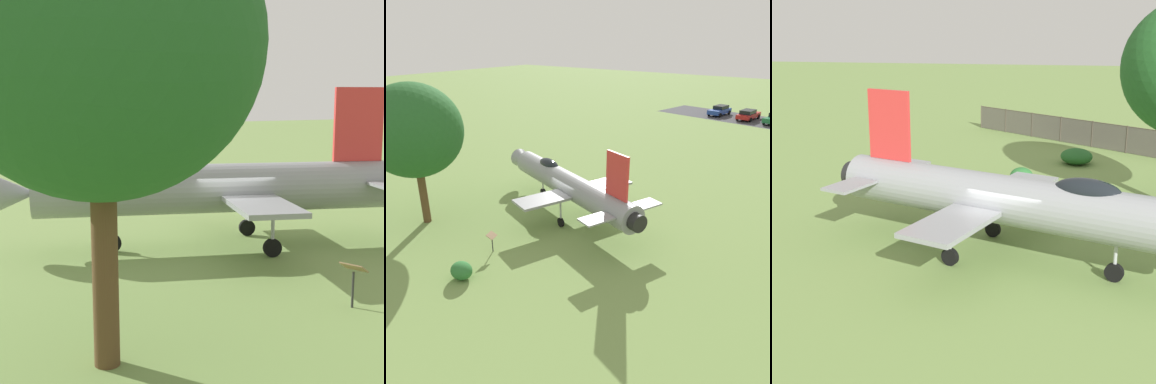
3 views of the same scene
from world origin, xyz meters
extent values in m
plane|color=#75934C|center=(0.00, 0.00, 0.00)|extent=(200.00, 200.00, 0.00)
cube|color=#38383D|center=(-39.74, 4.38, 0.00)|extent=(13.46, 33.74, 0.00)
cylinder|color=gray|center=(0.00, 0.00, 2.07)|extent=(5.80, 12.52, 1.68)
cone|color=gray|center=(-2.31, -6.55, 2.07)|extent=(1.88, 1.98, 1.43)
ellipsoid|color=black|center=(-0.93, -2.63, 2.78)|extent=(1.58, 2.37, 0.84)
cube|color=red|center=(1.60, 4.55, 4.19)|extent=(0.73, 1.74, 2.57)
cube|color=gray|center=(2.56, -0.23, 1.86)|extent=(3.72, 2.81, 0.16)
cube|color=gray|center=(-2.14, 1.43, 1.86)|extent=(3.72, 2.81, 0.16)
cube|color=gray|center=(0.13, 5.60, 2.23)|extent=(2.06, 1.64, 0.10)
cylinder|color=#A5A8AD|center=(-1.27, -3.59, 1.10)|extent=(0.12, 0.12, 1.60)
cylinder|color=black|center=(-1.27, -3.59, 0.30)|extent=(0.37, 0.63, 0.60)
cylinder|color=#A5A8AD|center=(1.87, 0.69, 1.10)|extent=(0.12, 0.12, 1.60)
cylinder|color=black|center=(1.87, 0.69, 0.30)|extent=(0.37, 0.63, 0.60)
cylinder|color=#A5A8AD|center=(-1.03, 1.71, 1.10)|extent=(0.12, 0.12, 1.60)
cylinder|color=black|center=(-1.03, 1.71, 0.30)|extent=(0.37, 0.63, 0.60)
cylinder|color=brown|center=(6.53, -6.81, 2.22)|extent=(0.49, 0.49, 4.43)
ellipsoid|color=#235B26|center=(6.53, -6.81, 6.05)|extent=(5.89, 5.92, 5.70)
cylinder|color=#333333|center=(6.57, -0.45, 0.45)|extent=(0.06, 0.06, 0.90)
cube|color=olive|center=(6.57, -0.45, 1.02)|extent=(0.69, 0.56, 0.25)
cube|color=gold|center=(-38.50, 11.53, 0.64)|extent=(4.52, 2.57, 0.64)
cube|color=black|center=(-38.17, 11.47, 1.20)|extent=(2.45, 1.94, 0.48)
cylinder|color=black|center=(-40.05, 10.83, 0.32)|extent=(0.67, 0.32, 0.64)
cylinder|color=black|center=(-39.74, 12.70, 0.32)|extent=(0.67, 0.32, 0.64)
cylinder|color=black|center=(-37.27, 10.36, 0.32)|extent=(0.67, 0.32, 0.64)
cylinder|color=black|center=(-36.96, 12.23, 0.32)|extent=(0.67, 0.32, 0.64)
cube|color=silver|center=(-39.10, 8.08, 0.67)|extent=(4.96, 2.40, 0.70)
cube|color=black|center=(-39.48, 8.13, 1.27)|extent=(2.65, 1.82, 0.50)
cylinder|color=black|center=(-37.42, 8.78, 0.32)|extent=(0.66, 0.30, 0.64)
cylinder|color=black|center=(-37.65, 6.98, 0.32)|extent=(0.66, 0.30, 0.64)
cylinder|color=black|center=(-40.54, 9.18, 0.32)|extent=(0.66, 0.30, 0.64)
cylinder|color=black|center=(-40.77, 7.39, 0.32)|extent=(0.66, 0.30, 0.64)
cube|color=#1E6B3D|center=(-39.67, 4.77, 0.64)|extent=(5.01, 2.69, 0.63)
cube|color=black|center=(-40.04, 4.85, 1.23)|extent=(2.72, 1.97, 0.55)
cylinder|color=black|center=(-37.95, 5.36, 0.32)|extent=(0.67, 0.34, 0.64)
cylinder|color=black|center=(-38.30, 3.58, 0.32)|extent=(0.67, 0.34, 0.64)
cylinder|color=black|center=(-41.03, 5.96, 0.32)|extent=(0.67, 0.34, 0.64)
cylinder|color=black|center=(-41.38, 4.19, 0.32)|extent=(0.67, 0.34, 0.64)
cube|color=red|center=(-40.32, 0.97, 0.61)|extent=(4.95, 2.30, 0.57)
cube|color=black|center=(-39.94, 0.93, 1.16)|extent=(2.63, 1.78, 0.54)
cylinder|color=black|center=(-41.80, 2.04, 0.32)|extent=(0.66, 0.28, 0.64)
cylinder|color=black|center=(-38.66, 1.72, 0.32)|extent=(0.66, 0.28, 0.64)
camera|label=1|loc=(16.44, -10.56, 5.02)|focal=54.20mm
camera|label=2|loc=(19.10, 14.95, 11.43)|focal=36.58mm
camera|label=3|loc=(-17.96, -2.09, 7.70)|focal=52.61mm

